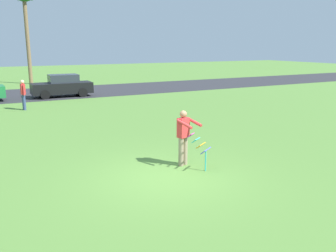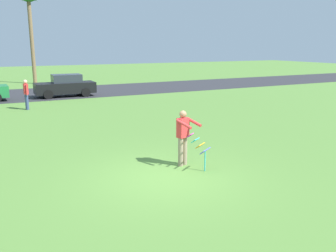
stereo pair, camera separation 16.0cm
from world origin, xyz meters
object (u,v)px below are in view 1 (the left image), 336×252
at_px(kite_held, 201,146).
at_px(parked_car_black, 62,86).
at_px(person_kite_flyer, 184,136).
at_px(person_walker_near, 23,94).

xyz_separation_m(kite_held, parked_car_black, (-0.31, 17.85, 0.04)).
bearing_deg(person_kite_flyer, parked_car_black, 90.28).
bearing_deg(kite_held, person_walker_near, 104.35).
distance_m(kite_held, parked_car_black, 17.86).
bearing_deg(person_walker_near, parked_car_black, 55.20).
height_order(kite_held, parked_car_black, parked_car_black).
distance_m(person_kite_flyer, kite_held, 0.69).
bearing_deg(parked_car_black, person_walker_near, -124.80).
height_order(kite_held, person_walker_near, person_walker_near).
relative_size(parked_car_black, person_walker_near, 2.44).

